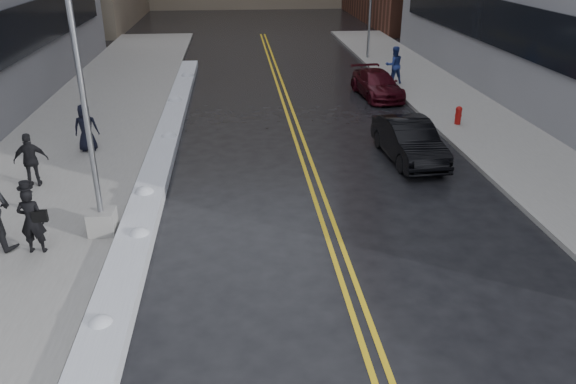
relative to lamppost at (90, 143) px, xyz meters
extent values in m
plane|color=black|center=(3.30, -2.00, -2.53)|extent=(160.00, 160.00, 0.00)
cube|color=gray|center=(-2.45, 8.00, -2.46)|extent=(5.50, 50.00, 0.15)
cube|color=gray|center=(13.30, 8.00, -2.46)|extent=(4.00, 50.00, 0.15)
cube|color=gold|center=(5.65, 8.00, -2.53)|extent=(0.12, 50.00, 0.01)
cube|color=gold|center=(5.95, 8.00, -2.53)|extent=(0.12, 50.00, 0.01)
cube|color=silver|center=(0.85, 6.00, -2.36)|extent=(0.90, 30.00, 0.34)
cube|color=gray|center=(0.00, 0.00, -2.08)|extent=(0.65, 0.65, 0.60)
cylinder|color=gray|center=(0.00, 0.00, 1.72)|extent=(0.14, 0.14, 7.00)
cylinder|color=maroon|center=(12.30, 8.00, -2.08)|extent=(0.24, 0.24, 0.60)
sphere|color=maroon|center=(12.30, 8.00, -1.78)|extent=(0.26, 0.26, 0.26)
cylinder|color=maroon|center=(12.30, 8.00, -2.03)|extent=(0.25, 0.10, 0.10)
cylinder|color=gray|center=(11.80, 22.00, 0.12)|extent=(0.14, 0.14, 5.00)
imported|color=black|center=(-1.37, -0.82, -1.56)|extent=(0.61, 0.41, 1.64)
imported|color=black|center=(-1.73, 6.23, -1.55)|extent=(0.85, 0.58, 1.67)
imported|color=black|center=(-2.64, 3.21, -1.56)|extent=(1.02, 0.57, 1.65)
imported|color=navy|center=(11.56, 15.09, -1.45)|extent=(1.00, 0.83, 1.87)
imported|color=black|center=(9.28, 4.69, -1.84)|extent=(1.72, 4.28, 1.38)
imported|color=#360810|center=(10.21, 13.05, -1.93)|extent=(2.08, 4.33, 1.22)
camera|label=1|loc=(3.47, -12.93, 4.41)|focal=35.00mm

